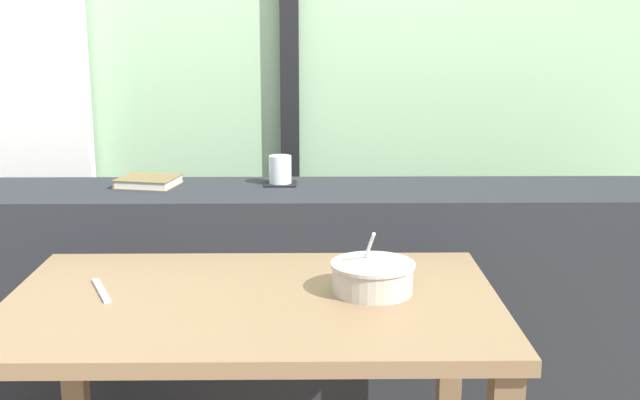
{
  "coord_description": "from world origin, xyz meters",
  "views": [
    {
      "loc": [
        0.12,
        -1.87,
        1.35
      ],
      "look_at": [
        0.14,
        0.37,
        0.84
      ],
      "focal_mm": 45.2,
      "sensor_mm": 36.0,
      "label": 1
    }
  ],
  "objects_px": {
    "juice_glass": "(280,171)",
    "closed_book": "(148,182)",
    "breakfast_table": "(254,346)",
    "coaster_square": "(280,184)",
    "soup_bowl": "(373,277)",
    "fork_utensil": "(101,290)"
  },
  "relations": [
    {
      "from": "breakfast_table",
      "to": "fork_utensil",
      "type": "relative_size",
      "value": 6.57
    },
    {
      "from": "juice_glass",
      "to": "soup_bowl",
      "type": "distance_m",
      "value": 0.78
    },
    {
      "from": "closed_book",
      "to": "fork_utensil",
      "type": "bearing_deg",
      "value": -88.01
    },
    {
      "from": "breakfast_table",
      "to": "coaster_square",
      "type": "distance_m",
      "value": 0.8
    },
    {
      "from": "soup_bowl",
      "to": "fork_utensil",
      "type": "xyz_separation_m",
      "value": [
        -0.63,
        0.01,
        -0.03
      ]
    },
    {
      "from": "juice_glass",
      "to": "soup_bowl",
      "type": "height_order",
      "value": "juice_glass"
    },
    {
      "from": "fork_utensil",
      "to": "coaster_square",
      "type": "bearing_deg",
      "value": 38.15
    },
    {
      "from": "soup_bowl",
      "to": "fork_utensil",
      "type": "relative_size",
      "value": 1.14
    },
    {
      "from": "coaster_square",
      "to": "soup_bowl",
      "type": "xyz_separation_m",
      "value": [
        0.24,
        -0.73,
        -0.07
      ]
    },
    {
      "from": "breakfast_table",
      "to": "coaster_square",
      "type": "relative_size",
      "value": 11.17
    },
    {
      "from": "closed_book",
      "to": "breakfast_table",
      "type": "bearing_deg",
      "value": -63.23
    },
    {
      "from": "breakfast_table",
      "to": "juice_glass",
      "type": "distance_m",
      "value": 0.81
    },
    {
      "from": "breakfast_table",
      "to": "closed_book",
      "type": "bearing_deg",
      "value": 116.77
    },
    {
      "from": "coaster_square",
      "to": "closed_book",
      "type": "bearing_deg",
      "value": -177.54
    },
    {
      "from": "fork_utensil",
      "to": "soup_bowl",
      "type": "bearing_deg",
      "value": -24.46
    },
    {
      "from": "coaster_square",
      "to": "closed_book",
      "type": "height_order",
      "value": "closed_book"
    },
    {
      "from": "coaster_square",
      "to": "closed_book",
      "type": "xyz_separation_m",
      "value": [
        -0.41,
        -0.02,
        0.01
      ]
    },
    {
      "from": "closed_book",
      "to": "soup_bowl",
      "type": "xyz_separation_m",
      "value": [
        0.65,
        -0.71,
        -0.08
      ]
    },
    {
      "from": "closed_book",
      "to": "fork_utensil",
      "type": "distance_m",
      "value": 0.71
    },
    {
      "from": "coaster_square",
      "to": "juice_glass",
      "type": "height_order",
      "value": "juice_glass"
    },
    {
      "from": "coaster_square",
      "to": "juice_glass",
      "type": "distance_m",
      "value": 0.04
    },
    {
      "from": "juice_glass",
      "to": "closed_book",
      "type": "height_order",
      "value": "juice_glass"
    }
  ]
}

